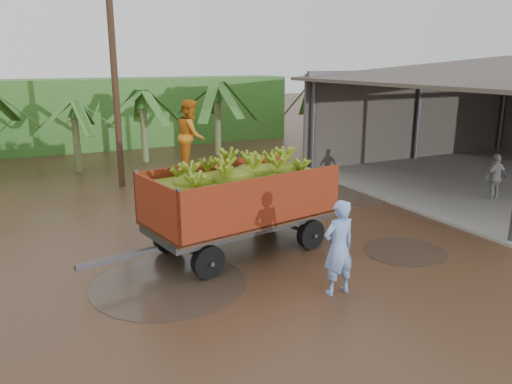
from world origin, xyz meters
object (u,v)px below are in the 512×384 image
man_blue (339,248)px  utility_pole (115,83)px  man_grey (495,177)px  banana_trailer (239,197)px

man_blue → utility_pole: bearing=-81.5°
man_grey → utility_pole: size_ratio=0.22×
banana_trailer → man_grey: bearing=-8.1°
banana_trailer → man_blue: bearing=-84.9°
man_grey → man_blue: bearing=20.6°
man_blue → man_grey: bearing=-161.2°
banana_trailer → man_grey: banana_trailer is taller
banana_trailer → man_grey: (9.39, 0.26, -0.56)m
man_blue → man_grey: size_ratio=1.21×
banana_trailer → man_blue: 3.12m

